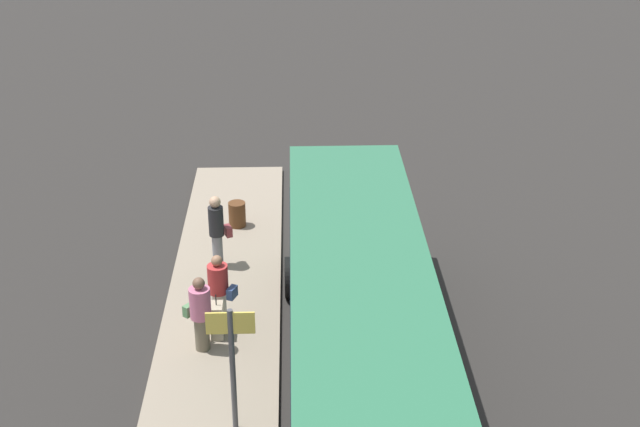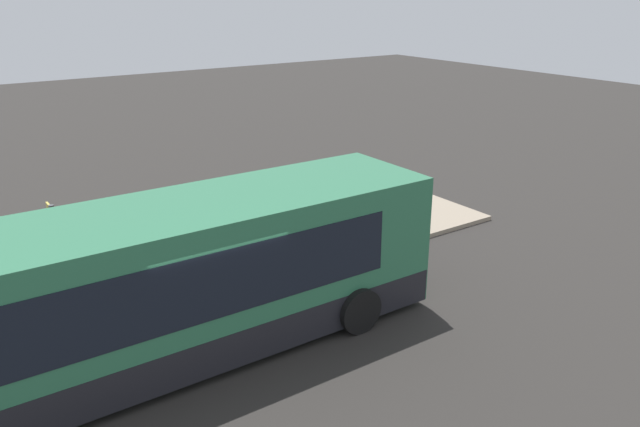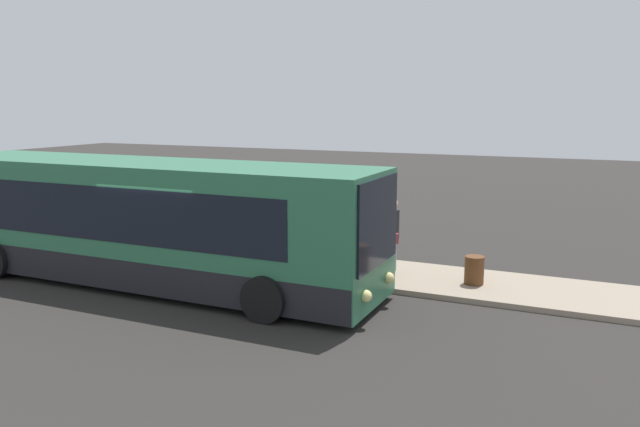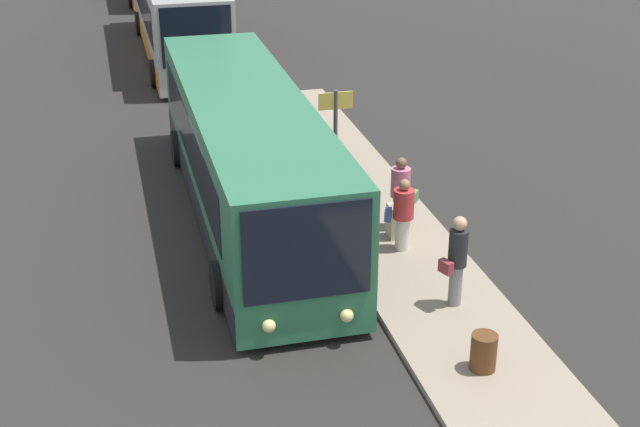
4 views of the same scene
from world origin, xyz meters
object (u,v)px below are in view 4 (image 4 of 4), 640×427
at_px(passenger_boarding, 403,213).
at_px(passenger_waiting, 401,191).
at_px(bus_lead, 247,157).
at_px(passenger_with_bags, 457,257).
at_px(suitcase, 394,221).
at_px(sign_post, 336,126).
at_px(bus_second, 177,5).
at_px(trash_bin, 484,352).

distance_m(passenger_boarding, passenger_waiting, 1.04).
distance_m(bus_lead, passenger_with_bags, 5.99).
relative_size(passenger_with_bags, suitcase, 1.82).
bearing_deg(passenger_boarding, passenger_with_bags, -152.48).
relative_size(bus_lead, passenger_waiting, 7.12).
relative_size(passenger_boarding, sign_post, 0.64).
xyz_separation_m(passenger_waiting, suitcase, (0.44, -0.28, -0.50)).
xyz_separation_m(bus_lead, sign_post, (-0.73, 2.26, 0.28)).
bearing_deg(bus_second, trash_bin, 6.74).
relative_size(suitcase, sign_post, 0.40).
height_order(passenger_waiting, sign_post, sign_post).
relative_size(passenger_waiting, sign_post, 0.67).
relative_size(bus_second, passenger_boarding, 7.61).
xyz_separation_m(bus_second, suitcase, (17.24, 2.78, -1.37)).
height_order(suitcase, sign_post, sign_post).
height_order(bus_lead, suitcase, bus_lead).
height_order(bus_second, suitcase, bus_second).
bearing_deg(trash_bin, bus_lead, -160.08).
height_order(passenger_with_bags, trash_bin, passenger_with_bags).
distance_m(bus_lead, suitcase, 3.67).
bearing_deg(suitcase, bus_second, -170.83).
bearing_deg(sign_post, passenger_boarding, 8.15).
relative_size(passenger_boarding, passenger_with_bags, 0.88).
bearing_deg(sign_post, bus_second, -171.01).
relative_size(bus_lead, sign_post, 4.74).
distance_m(bus_second, trash_bin, 22.51).
height_order(bus_lead, passenger_boarding, bus_lead).
bearing_deg(passenger_waiting, bus_lead, -80.06).
relative_size(passenger_boarding, trash_bin, 2.43).
bearing_deg(sign_post, passenger_waiting, 17.78).
bearing_deg(bus_lead, suitcase, 51.55).
height_order(bus_second, passenger_waiting, bus_second).
bearing_deg(bus_lead, trash_bin, 19.92).
height_order(passenger_boarding, trash_bin, passenger_boarding).
bearing_deg(passenger_waiting, passenger_with_bags, 38.35).
distance_m(passenger_with_bags, suitcase, 3.05).
bearing_deg(passenger_boarding, sign_post, 30.84).
bearing_deg(trash_bin, passenger_boarding, 178.38).
bearing_deg(bus_second, suitcase, 9.17).
relative_size(bus_second, passenger_waiting, 7.29).
relative_size(passenger_with_bags, trash_bin, 2.77).
xyz_separation_m(bus_lead, trash_bin, (7.27, 2.64, -0.98)).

